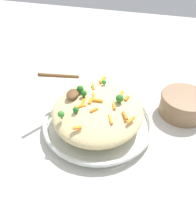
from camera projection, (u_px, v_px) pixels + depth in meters
ground_plane at (98, 126)px, 0.80m from camera, size 2.40×2.40×0.00m
serving_bowl at (98, 122)px, 0.78m from camera, size 0.38×0.38×0.04m
pasta_mound at (98, 111)px, 0.75m from camera, size 0.32×0.30×0.08m
carrot_piece_0 at (127, 98)px, 0.74m from camera, size 0.03×0.02×0.01m
carrot_piece_1 at (98, 101)px, 0.72m from camera, size 0.01×0.03×0.01m
carrot_piece_2 at (103, 79)px, 0.82m from camera, size 0.04×0.02×0.01m
carrot_piece_3 at (80, 107)px, 0.71m from camera, size 0.03×0.04×0.01m
carrot_piece_4 at (94, 97)px, 0.74m from camera, size 0.04×0.02×0.01m
carrot_piece_5 at (93, 87)px, 0.79m from camera, size 0.03×0.02×0.01m
carrot_piece_6 at (125, 116)px, 0.68m from camera, size 0.03×0.02×0.01m
carrot_piece_7 at (91, 101)px, 0.72m from camera, size 0.03×0.01×0.01m
carrot_piece_8 at (131, 120)px, 0.67m from camera, size 0.03×0.02×0.01m
carrot_piece_9 at (114, 106)px, 0.71m from camera, size 0.03×0.02×0.01m
carrot_piece_10 at (110, 119)px, 0.67m from camera, size 0.04×0.02×0.01m
carrot_piece_11 at (77, 128)px, 0.64m from camera, size 0.02×0.03×0.01m
carrot_piece_12 at (95, 110)px, 0.69m from camera, size 0.02×0.02×0.01m
carrot_piece_13 at (121, 94)px, 0.76m from camera, size 0.03×0.01×0.01m
carrot_piece_14 at (83, 102)px, 0.72m from camera, size 0.04×0.01×0.01m
broccoli_floret_0 at (61, 114)px, 0.67m from camera, size 0.02×0.02×0.03m
broccoli_floret_1 at (120, 99)px, 0.71m from camera, size 0.03×0.03×0.03m
broccoli_floret_2 at (84, 93)px, 0.73m from camera, size 0.02×0.02×0.03m
broccoli_floret_3 at (80, 89)px, 0.76m from camera, size 0.02×0.02×0.03m
broccoli_floret_4 at (76, 110)px, 0.69m from camera, size 0.02×0.02×0.02m
broccoli_floret_5 at (104, 82)px, 0.80m from camera, size 0.02×0.02×0.02m
serving_spoon at (68, 87)px, 0.75m from camera, size 0.13×0.13×0.08m
companion_bowl at (184, 104)px, 0.82m from camera, size 0.17×0.17×0.08m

